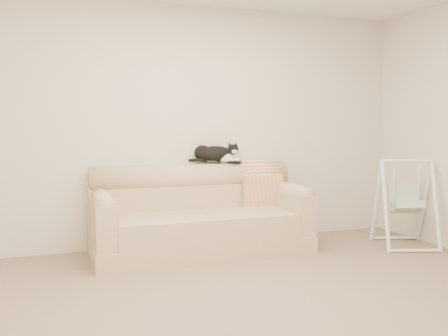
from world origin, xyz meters
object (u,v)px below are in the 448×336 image
at_px(remote_b, 234,162).
at_px(baby_swing, 405,203).
at_px(sofa, 199,218).
at_px(remote_a, 212,162).
at_px(tuxedo_cat, 215,153).

bearing_deg(remote_b, baby_swing, -23.95).
bearing_deg(baby_swing, sofa, 166.46).
bearing_deg(remote_a, baby_swing, -21.55).
relative_size(remote_a, remote_b, 1.10).
xyz_separation_m(remote_b, tuxedo_cat, (-0.21, 0.02, 0.10)).
bearing_deg(remote_b, sofa, -154.08).
height_order(remote_a, baby_swing, baby_swing).
bearing_deg(baby_swing, remote_b, 156.05).
distance_m(remote_b, tuxedo_cat, 0.24).
height_order(sofa, baby_swing, baby_swing).
distance_m(sofa, remote_b, 0.77).
relative_size(remote_a, tuxedo_cat, 0.33).
relative_size(sofa, remote_a, 11.81).
height_order(sofa, tuxedo_cat, tuxedo_cat).
bearing_deg(sofa, remote_b, 25.92).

